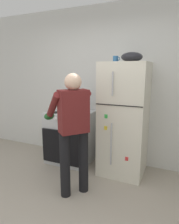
% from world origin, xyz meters
% --- Properties ---
extents(kitchen_wall_back, '(6.00, 0.10, 2.70)m').
position_xyz_m(kitchen_wall_back, '(0.00, 1.95, 1.35)').
color(kitchen_wall_back, silver).
rests_on(kitchen_wall_back, ground).
extents(refrigerator, '(0.68, 0.72, 1.75)m').
position_xyz_m(refrigerator, '(0.37, 1.57, 0.87)').
color(refrigerator, silver).
rests_on(refrigerator, ground).
extents(stove_range, '(0.76, 0.67, 0.92)m').
position_xyz_m(stove_range, '(-0.60, 1.56, 0.45)').
color(stove_range, silver).
rests_on(stove_range, ground).
extents(person_cook, '(0.71, 0.73, 1.60)m').
position_xyz_m(person_cook, '(-0.09, 0.74, 0.96)').
color(person_cook, black).
rests_on(person_cook, ground).
extents(red_pot, '(0.38, 0.28, 0.11)m').
position_xyz_m(red_pot, '(-0.44, 1.52, 0.97)').
color(red_pot, '#19479E').
rests_on(red_pot, stove_range).
extents(coffee_mug, '(0.11, 0.08, 0.10)m').
position_xyz_m(coffee_mug, '(0.19, 1.62, 1.80)').
color(coffee_mug, '#2D6093').
rests_on(coffee_mug, refrigerator).
extents(pepper_mill, '(0.05, 0.05, 0.16)m').
position_xyz_m(pepper_mill, '(-0.90, 1.77, 1.00)').
color(pepper_mill, brown).
rests_on(pepper_mill, stove_range).
extents(mixing_bowl, '(0.31, 0.31, 0.14)m').
position_xyz_m(mixing_bowl, '(0.45, 1.57, 1.82)').
color(mixing_bowl, black).
rests_on(mixing_bowl, refrigerator).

